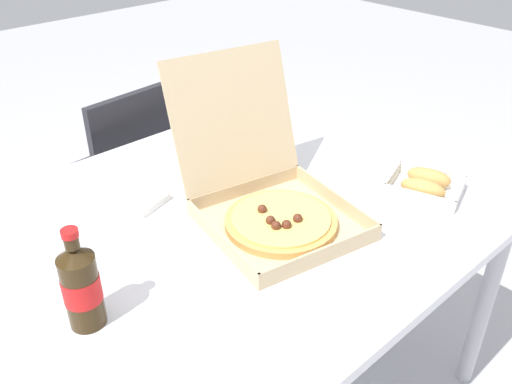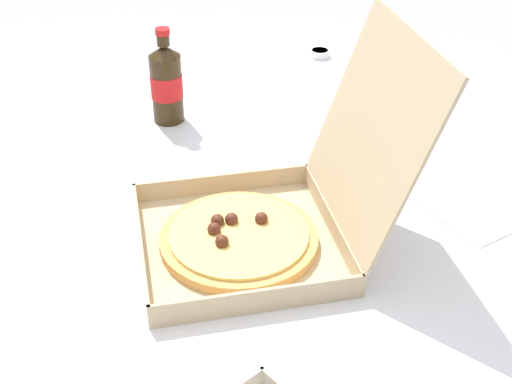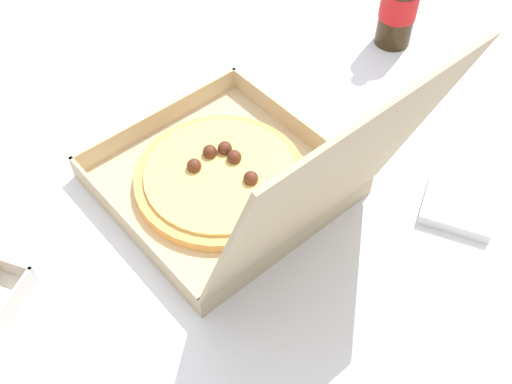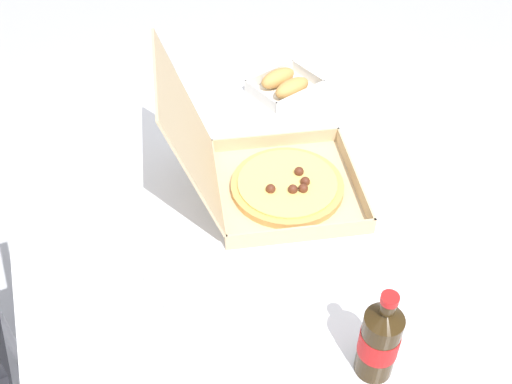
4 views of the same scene
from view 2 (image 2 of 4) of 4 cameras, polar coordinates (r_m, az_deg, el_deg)
The scene contains 6 objects.
dining_table at distance 1.36m, azimuth 2.49°, elevation -3.52°, with size 1.41×1.07×0.72m.
pizza_box_open at distance 1.20m, azimuth 0.67°, elevation -2.20°, with size 0.43×0.52×0.38m.
cola_bottle at distance 1.61m, azimuth -7.41°, elevation 8.92°, with size 0.07×0.07×0.22m.
paper_menu at distance 1.39m, azimuth 17.00°, elevation -1.15°, with size 0.21×0.15×0.00m, color white.
napkin_pile at distance 1.49m, azimuth 7.63°, elevation 3.18°, with size 0.11×0.11×0.02m, color white.
dipping_sauce_cup at distance 1.98m, azimuth 5.30°, elevation 11.38°, with size 0.06×0.06×0.02m.
Camera 2 is at (0.97, -0.48, 1.48)m, focal length 48.38 mm.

